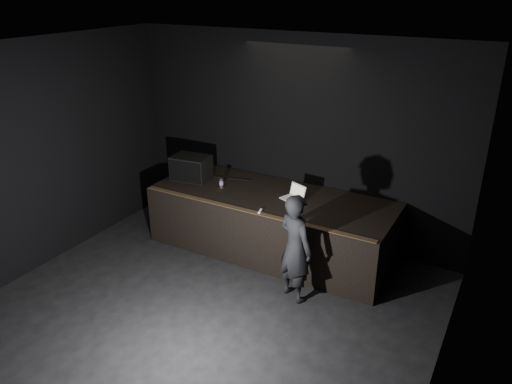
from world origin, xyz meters
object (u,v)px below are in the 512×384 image
object	(u,v)px
person	(295,248)
stage_monitor	(191,168)
stage_riser	(272,223)
laptop	(294,195)
beer_can	(221,183)

from	to	relation	value
person	stage_monitor	bearing A→B (deg)	1.82
stage_riser	person	world-z (taller)	person
laptop	stage_riser	bearing A→B (deg)	-149.59
stage_monitor	laptop	xyz separation A→B (m)	(1.93, 0.12, -0.15)
stage_riser	stage_monitor	size ratio (longest dim) A/B	5.82
stage_riser	beer_can	world-z (taller)	beer_can
stage_monitor	laptop	world-z (taller)	stage_monitor
beer_can	person	xyz separation A→B (m)	(1.81, -0.93, -0.27)
stage_riser	stage_monitor	distance (m)	1.72
laptop	person	size ratio (longest dim) A/B	0.25
stage_monitor	laptop	size ratio (longest dim) A/B	1.68
beer_can	person	world-z (taller)	person
stage_monitor	laptop	distance (m)	1.94
stage_riser	person	distance (m)	1.44
stage_monitor	beer_can	world-z (taller)	stage_monitor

